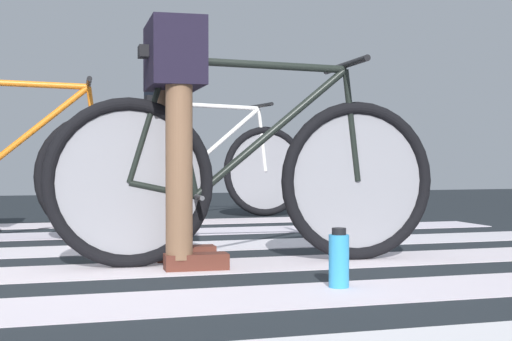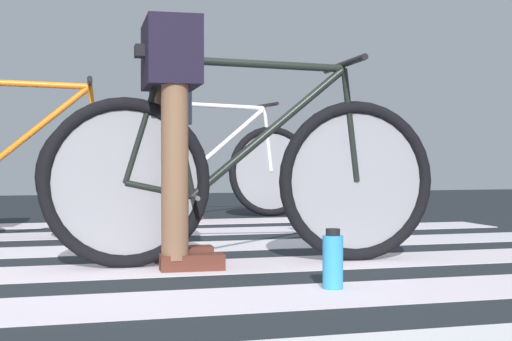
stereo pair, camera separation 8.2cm
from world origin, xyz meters
name	(u,v)px [view 1 (the left image)]	position (x,y,z in m)	size (l,w,h in m)	color
ground	(99,281)	(0.00, 0.00, 0.01)	(18.00, 14.00, 0.02)	black
crosswalk_markings	(125,286)	(0.07, -0.21, 0.02)	(5.40, 5.76, 0.00)	silver
bicycle_1_of_3	(247,176)	(0.65, 0.21, 0.41)	(1.74, 0.52, 0.93)	black
cyclist_1_of_3	(175,109)	(0.34, 0.23, 0.69)	(0.33, 0.42, 1.04)	brown
bicycle_2_of_3	(3,172)	(-0.38, 1.39, 0.41)	(1.74, 0.52, 0.93)	black
bicycle_3_of_3	(205,168)	(1.06, 2.79, 0.41)	(1.73, 0.52, 0.93)	black
cyclist_3_of_3	(166,135)	(0.75, 2.75, 0.66)	(0.35, 0.43, 0.99)	tan
water_bottle	(339,260)	(0.79, -0.48, 0.12)	(0.07, 0.07, 0.21)	#3095D1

